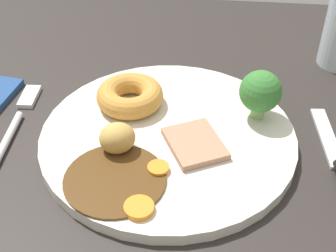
% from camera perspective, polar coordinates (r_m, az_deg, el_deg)
% --- Properties ---
extents(dining_table, '(1.20, 0.84, 0.04)m').
position_cam_1_polar(dining_table, '(0.54, -3.51, -4.54)').
color(dining_table, '#2B2623').
rests_on(dining_table, ground).
extents(dinner_plate, '(0.29, 0.29, 0.01)m').
position_cam_1_polar(dinner_plate, '(0.54, -0.00, -1.40)').
color(dinner_plate, silver).
rests_on(dinner_plate, dining_table).
extents(gravy_pool, '(0.11, 0.11, 0.00)m').
position_cam_1_polar(gravy_pool, '(0.48, -6.47, -6.47)').
color(gravy_pool, '#563819').
rests_on(gravy_pool, dinner_plate).
extents(meat_slice_main, '(0.08, 0.09, 0.01)m').
position_cam_1_polar(meat_slice_main, '(0.52, 3.27, -2.15)').
color(meat_slice_main, tan).
rests_on(meat_slice_main, dinner_plate).
extents(yorkshire_pudding, '(0.08, 0.08, 0.03)m').
position_cam_1_polar(yorkshire_pudding, '(0.57, -4.65, 3.70)').
color(yorkshire_pudding, '#C68938').
rests_on(yorkshire_pudding, dinner_plate).
extents(roast_potato_left, '(0.05, 0.05, 0.03)m').
position_cam_1_polar(roast_potato_left, '(0.50, -6.18, -1.46)').
color(roast_potato_left, tan).
rests_on(roast_potato_left, dinner_plate).
extents(carrot_coin_front, '(0.03, 0.03, 0.01)m').
position_cam_1_polar(carrot_coin_front, '(0.45, -3.54, -9.91)').
color(carrot_coin_front, orange).
rests_on(carrot_coin_front, dinner_plate).
extents(carrot_coin_back, '(0.02, 0.02, 0.01)m').
position_cam_1_polar(carrot_coin_back, '(0.49, -1.19, -5.20)').
color(carrot_coin_back, orange).
rests_on(carrot_coin_back, dinner_plate).
extents(broccoli_floret, '(0.05, 0.05, 0.06)m').
position_cam_1_polar(broccoli_floret, '(0.55, 11.16, 4.06)').
color(broccoli_floret, '#8CB766').
rests_on(broccoli_floret, dinner_plate).
extents(fork, '(0.02, 0.15, 0.01)m').
position_cam_1_polar(fork, '(0.60, -17.79, 0.81)').
color(fork, silver).
rests_on(fork, dining_table).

